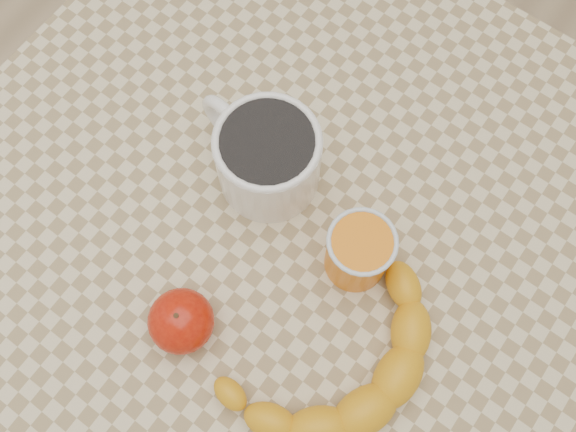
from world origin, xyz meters
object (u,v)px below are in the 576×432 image
Objects in this scene: table at (288,244)px; coffee_mug at (266,156)px; banana at (333,353)px; apple at (181,321)px; orange_juice_glass at (359,252)px.

coffee_mug is at bearing 148.47° from table.
banana is (0.18, -0.12, -0.03)m from coffee_mug.
apple is at bearing -96.75° from table.
table is at bearing -176.84° from orange_juice_glass.
coffee_mug is (-0.05, 0.03, 0.14)m from table.
coffee_mug is 1.99× the size of orange_juice_glass.
coffee_mug is 0.49× the size of banana.
table is 0.20m from apple.
orange_juice_glass reaches higher than banana.
apple is at bearing -79.89° from coffee_mug.
orange_juice_glass is 0.93× the size of apple.
coffee_mug is at bearing 164.16° from banana.
table is at bearing 83.25° from apple.
orange_juice_glass is at bearing -11.18° from coffee_mug.
banana is at bearing 24.67° from apple.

